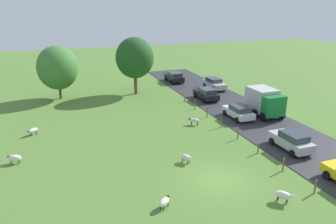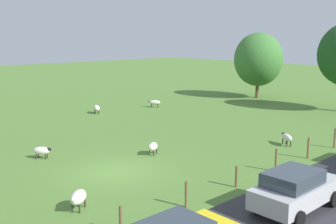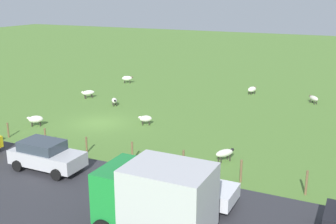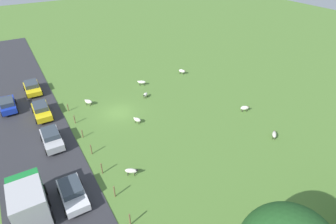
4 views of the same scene
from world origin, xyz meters
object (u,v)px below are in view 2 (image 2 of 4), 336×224
at_px(sheep_1, 155,102).
at_px(sheep_3, 153,147).
at_px(car_0, 295,189).
at_px(sheep_2, 78,197).
at_px(sheep_0, 287,137).
at_px(sheep_5, 96,108).
at_px(tree_0, 258,59).
at_px(sheep_4, 42,151).

height_order(sheep_1, sheep_3, sheep_3).
bearing_deg(car_0, sheep_1, 152.12).
bearing_deg(sheep_3, car_0, -5.59).
bearing_deg(sheep_1, sheep_2, -48.29).
height_order(sheep_0, sheep_5, sheep_5).
bearing_deg(tree_0, sheep_0, -49.75).
bearing_deg(sheep_2, sheep_4, 164.50).
relative_size(sheep_1, sheep_3, 1.06).
distance_m(sheep_0, sheep_5, 17.78).
xyz_separation_m(sheep_0, car_0, (5.56, -8.61, 0.40)).
relative_size(sheep_3, sheep_5, 0.86).
bearing_deg(sheep_2, sheep_3, 117.89).
distance_m(sheep_4, sheep_5, 13.75).
bearing_deg(car_0, sheep_2, -133.43).
xyz_separation_m(sheep_3, sheep_4, (-3.71, -5.17, -0.02)).
height_order(tree_0, car_0, tree_0).
height_order(sheep_2, sheep_3, sheep_2).
bearing_deg(sheep_1, car_0, -27.88).
relative_size(sheep_1, sheep_4, 1.06).
distance_m(sheep_1, tree_0, 13.58).
bearing_deg(tree_0, sheep_2, -67.22).
height_order(sheep_3, tree_0, tree_0).
distance_m(sheep_0, sheep_4, 15.09).
height_order(sheep_5, car_0, car_0).
relative_size(sheep_4, sheep_5, 0.86).
height_order(sheep_0, sheep_2, sheep_2).
relative_size(sheep_1, car_0, 0.26).
distance_m(sheep_1, sheep_4, 17.90).
xyz_separation_m(sheep_0, sheep_4, (-7.97, -12.81, -0.06)).
distance_m(sheep_1, sheep_3, 16.12).
bearing_deg(sheep_4, sheep_1, 117.98).
bearing_deg(sheep_2, sheep_1, 131.71).
distance_m(sheep_3, car_0, 9.87).
bearing_deg(car_0, sheep_4, -162.72).
bearing_deg(sheep_0, sheep_1, 169.64).
distance_m(sheep_0, car_0, 10.25).
height_order(sheep_2, tree_0, tree_0).
bearing_deg(sheep_3, sheep_1, 138.71).
height_order(sheep_2, car_0, car_0).
height_order(sheep_3, car_0, car_0).
xyz_separation_m(sheep_4, car_0, (13.53, 4.21, 0.46)).
distance_m(sheep_5, tree_0, 19.45).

